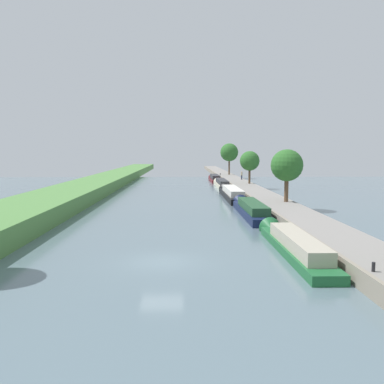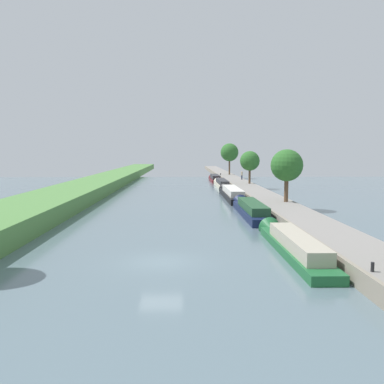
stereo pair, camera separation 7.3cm
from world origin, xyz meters
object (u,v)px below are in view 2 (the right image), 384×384
narrowboat_black (231,193)px  person_walking (242,175)px  mooring_bollard_far (220,174)px  narrowboat_maroon (215,178)px  mooring_bollard_near (373,267)px  narrowboat_green (292,243)px  narrowboat_cream (222,184)px  narrowboat_navy (250,209)px

narrowboat_black → person_walking: bearing=78.3°
person_walking → mooring_bollard_far: bearing=100.8°
narrowboat_black → narrowboat_maroon: narrowboat_black is taller
mooring_bollard_near → mooring_bollard_far: bearing=90.0°
narrowboat_maroon → person_walking: person_walking is taller
mooring_bollard_far → person_walking: bearing=-79.2°
narrowboat_green → mooring_bollard_near: mooring_bollard_near is taller
narrowboat_green → narrowboat_black: (-0.27, 30.81, 0.08)m
mooring_bollard_far → narrowboat_cream: bearing=-94.7°
narrowboat_black → narrowboat_maroon: 31.73m
narrowboat_green → narrowboat_cream: size_ratio=0.89×
narrowboat_maroon → narrowboat_navy: bearing=-90.0°
narrowboat_navy → narrowboat_maroon: bearing=90.0°
mooring_bollard_near → person_walking: bearing=87.3°
narrowboat_navy → mooring_bollard_far: bearing=88.0°
person_walking → narrowboat_cream: bearing=-127.2°
narrowboat_green → narrowboat_cream: (-0.03, 47.99, 0.06)m
narrowboat_black → mooring_bollard_near: (1.97, -38.40, 0.55)m
narrowboat_green → narrowboat_maroon: 62.54m
narrowboat_black → narrowboat_cream: bearing=89.2°
narrowboat_cream → narrowboat_navy: bearing=-90.2°
person_walking → mooring_bollard_far: person_walking is taller
narrowboat_green → mooring_bollard_far: bearing=88.6°
narrowboat_cream → narrowboat_maroon: narrowboat_maroon is taller
narrowboat_cream → person_walking: person_walking is taller
narrowboat_navy → mooring_bollard_near: bearing=-85.3°
person_walking → narrowboat_navy: bearing=-97.0°
narrowboat_black → narrowboat_green: bearing=-89.5°
narrowboat_black → narrowboat_cream: (0.23, 17.18, -0.03)m
narrowboat_maroon → mooring_bollard_near: 70.15m
narrowboat_cream → mooring_bollard_far: bearing=85.3°
narrowboat_navy → mooring_bollard_near: size_ratio=32.09×
narrowboat_cream → person_walking: size_ratio=9.29×
narrowboat_green → mooring_bollard_far: 69.04m
narrowboat_black → person_walking: size_ratio=10.17×
narrowboat_black → narrowboat_navy: bearing=-89.6°
narrowboat_cream → narrowboat_maroon: 14.55m
mooring_bollard_far → narrowboat_maroon: bearing=-106.0°
narrowboat_green → person_walking: size_ratio=8.31×
mooring_bollard_near → mooring_bollard_far: size_ratio=1.00×
narrowboat_maroon → person_walking: bearing=-61.0°
narrowboat_green → narrowboat_navy: bearing=90.6°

